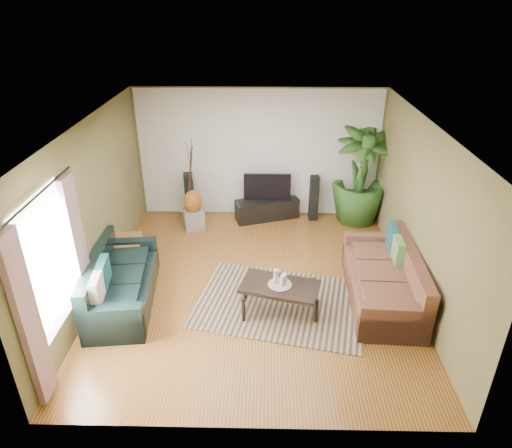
{
  "coord_description": "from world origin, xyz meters",
  "views": [
    {
      "loc": [
        0.14,
        -6.23,
        4.37
      ],
      "look_at": [
        0.0,
        0.2,
        1.05
      ],
      "focal_mm": 32.0,
      "sensor_mm": 36.0,
      "label": 1
    }
  ],
  "objects_px": {
    "sofa_left": "(122,279)",
    "speaker_left": "(189,196)",
    "speaker_right": "(314,198)",
    "television": "(267,187)",
    "tv_stand": "(267,209)",
    "pedestal": "(194,219)",
    "potted_plant": "(361,175)",
    "vase": "(193,202)",
    "side_table": "(128,252)",
    "sofa_right": "(383,275)",
    "coffee_table": "(279,298)"
  },
  "relations": [
    {
      "from": "speaker_left",
      "to": "pedestal",
      "type": "relative_size",
      "value": 2.59
    },
    {
      "from": "tv_stand",
      "to": "pedestal",
      "type": "height_order",
      "value": "tv_stand"
    },
    {
      "from": "tv_stand",
      "to": "speaker_left",
      "type": "bearing_deg",
      "value": 161.97
    },
    {
      "from": "tv_stand",
      "to": "speaker_right",
      "type": "bearing_deg",
      "value": -18.03
    },
    {
      "from": "sofa_left",
      "to": "television",
      "type": "xyz_separation_m",
      "value": [
        2.22,
        2.97,
        0.3
      ]
    },
    {
      "from": "speaker_right",
      "to": "side_table",
      "type": "xyz_separation_m",
      "value": [
        -3.41,
        -1.93,
        -0.21
      ]
    },
    {
      "from": "vase",
      "to": "speaker_left",
      "type": "bearing_deg",
      "value": 107.57
    },
    {
      "from": "speaker_right",
      "to": "speaker_left",
      "type": "bearing_deg",
      "value": 175.27
    },
    {
      "from": "sofa_right",
      "to": "television",
      "type": "relative_size",
      "value": 2.26
    },
    {
      "from": "sofa_right",
      "to": "tv_stand",
      "type": "distance_m",
      "value": 3.32
    },
    {
      "from": "potted_plant",
      "to": "vase",
      "type": "xyz_separation_m",
      "value": [
        -3.39,
        -0.42,
        -0.44
      ]
    },
    {
      "from": "television",
      "to": "tv_stand",
      "type": "bearing_deg",
      "value": 0.0
    },
    {
      "from": "tv_stand",
      "to": "vase",
      "type": "height_order",
      "value": "vase"
    },
    {
      "from": "speaker_right",
      "to": "side_table",
      "type": "distance_m",
      "value": 3.93
    },
    {
      "from": "potted_plant",
      "to": "vase",
      "type": "height_order",
      "value": "potted_plant"
    },
    {
      "from": "coffee_table",
      "to": "sofa_right",
      "type": "bearing_deg",
      "value": 28.25
    },
    {
      "from": "potted_plant",
      "to": "sofa_right",
      "type": "bearing_deg",
      "value": -92.14
    },
    {
      "from": "sofa_left",
      "to": "speaker_left",
      "type": "xyz_separation_m",
      "value": [
        0.59,
        2.97,
        0.08
      ]
    },
    {
      "from": "speaker_left",
      "to": "side_table",
      "type": "xyz_separation_m",
      "value": [
        -0.8,
        -1.93,
        -0.23
      ]
    },
    {
      "from": "coffee_table",
      "to": "sofa_left",
      "type": "bearing_deg",
      "value": -167.91
    },
    {
      "from": "sofa_left",
      "to": "speaker_left",
      "type": "relative_size",
      "value": 1.99
    },
    {
      "from": "sofa_right",
      "to": "vase",
      "type": "distance_m",
      "value": 4.04
    },
    {
      "from": "potted_plant",
      "to": "side_table",
      "type": "height_order",
      "value": "potted_plant"
    },
    {
      "from": "sofa_right",
      "to": "side_table",
      "type": "bearing_deg",
      "value": -98.53
    },
    {
      "from": "sofa_left",
      "to": "pedestal",
      "type": "height_order",
      "value": "sofa_left"
    },
    {
      "from": "coffee_table",
      "to": "speaker_right",
      "type": "relative_size",
      "value": 1.17
    },
    {
      "from": "sofa_right",
      "to": "pedestal",
      "type": "distance_m",
      "value": 4.04
    },
    {
      "from": "sofa_left",
      "to": "side_table",
      "type": "distance_m",
      "value": 1.07
    },
    {
      "from": "coffee_table",
      "to": "side_table",
      "type": "relative_size",
      "value": 2.07
    },
    {
      "from": "sofa_left",
      "to": "vase",
      "type": "distance_m",
      "value": 2.63
    },
    {
      "from": "sofa_right",
      "to": "pedestal",
      "type": "relative_size",
      "value": 5.6
    },
    {
      "from": "sofa_left",
      "to": "speaker_right",
      "type": "xyz_separation_m",
      "value": [
        3.2,
        2.97,
        0.06
      ]
    },
    {
      "from": "tv_stand",
      "to": "television",
      "type": "height_order",
      "value": "television"
    },
    {
      "from": "tv_stand",
      "to": "speaker_right",
      "type": "relative_size",
      "value": 1.36
    },
    {
      "from": "tv_stand",
      "to": "pedestal",
      "type": "distance_m",
      "value": 1.56
    },
    {
      "from": "sofa_right",
      "to": "speaker_right",
      "type": "xyz_separation_m",
      "value": [
        -0.82,
        2.78,
        0.06
      ]
    },
    {
      "from": "pedestal",
      "to": "side_table",
      "type": "distance_m",
      "value": 1.76
    },
    {
      "from": "television",
      "to": "potted_plant",
      "type": "bearing_deg",
      "value": -0.64
    },
    {
      "from": "sofa_left",
      "to": "sofa_right",
      "type": "height_order",
      "value": "same"
    },
    {
      "from": "potted_plant",
      "to": "side_table",
      "type": "distance_m",
      "value": 4.79
    },
    {
      "from": "sofa_right",
      "to": "television",
      "type": "height_order",
      "value": "television"
    },
    {
      "from": "sofa_left",
      "to": "vase",
      "type": "height_order",
      "value": "sofa_left"
    },
    {
      "from": "speaker_right",
      "to": "coffee_table",
      "type": "bearing_deg",
      "value": -108.87
    },
    {
      "from": "tv_stand",
      "to": "pedestal",
      "type": "bearing_deg",
      "value": 178.48
    },
    {
      "from": "coffee_table",
      "to": "television",
      "type": "bearing_deg",
      "value": 109.38
    },
    {
      "from": "coffee_table",
      "to": "vase",
      "type": "relative_size",
      "value": 2.28
    },
    {
      "from": "television",
      "to": "potted_plant",
      "type": "distance_m",
      "value": 1.92
    },
    {
      "from": "coffee_table",
      "to": "side_table",
      "type": "height_order",
      "value": "side_table"
    },
    {
      "from": "vase",
      "to": "potted_plant",
      "type": "bearing_deg",
      "value": 7.09
    },
    {
      "from": "tv_stand",
      "to": "television",
      "type": "distance_m",
      "value": 0.51
    }
  ]
}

